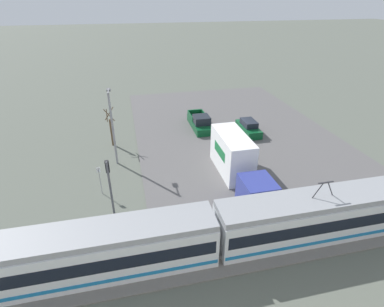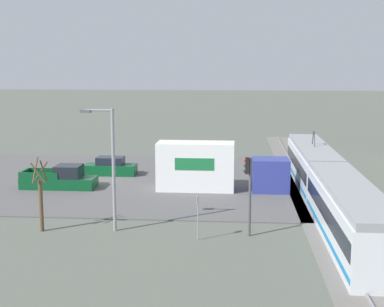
% 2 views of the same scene
% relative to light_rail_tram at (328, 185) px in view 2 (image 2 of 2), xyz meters
% --- Properties ---
extents(ground_plane, '(320.00, 320.00, 0.00)m').
position_rel_light_rail_tram_xyz_m(ground_plane, '(-7.71, -17.64, -1.62)').
color(ground_plane, '#565B51').
extents(road_surface, '(23.38, 36.69, 0.08)m').
position_rel_light_rail_tram_xyz_m(road_surface, '(-7.71, -17.64, -1.58)').
color(road_surface, '#565454').
rests_on(road_surface, ground).
extents(rail_bed, '(55.97, 4.40, 0.22)m').
position_rel_light_rail_tram_xyz_m(rail_bed, '(-7.71, 0.00, -1.57)').
color(rail_bed, slate).
rests_on(rail_bed, ground).
extents(light_rail_tram, '(28.82, 2.79, 4.31)m').
position_rel_light_rail_tram_xyz_m(light_rail_tram, '(0.00, 0.00, 0.00)').
color(light_rail_tram, silver).
rests_on(light_rail_tram, ground).
extents(box_truck, '(2.46, 10.17, 3.72)m').
position_rel_light_rail_tram_xyz_m(box_truck, '(-4.43, -7.98, 0.18)').
color(box_truck, navy).
rests_on(box_truck, ground).
extents(pickup_truck, '(2.07, 5.83, 1.84)m').
position_rel_light_rail_tram_xyz_m(pickup_truck, '(-4.09, -20.09, -0.85)').
color(pickup_truck, '#0C4723').
rests_on(pickup_truck, ground).
extents(sedan_car_0, '(1.73, 4.53, 1.60)m').
position_rel_light_rail_tram_xyz_m(sedan_car_0, '(-9.44, -17.32, -0.88)').
color(sedan_car_0, '#0C4723').
rests_on(sedan_car_0, ground).
extents(traffic_light_pole, '(0.28, 0.47, 4.59)m').
position_rel_light_rail_tram_xyz_m(traffic_light_pole, '(6.51, -5.53, 1.39)').
color(traffic_light_pole, '#47474C').
rests_on(traffic_light_pole, ground).
extents(street_tree, '(1.04, 0.87, 4.39)m').
position_rel_light_rail_tram_xyz_m(street_tree, '(6.62, -17.67, 0.38)').
color(street_tree, brown).
rests_on(street_tree, ground).
extents(street_lamp_near_crossing, '(0.36, 1.95, 7.28)m').
position_rel_light_rail_tram_xyz_m(street_lamp_near_crossing, '(6.20, -13.60, 2.63)').
color(street_lamp_near_crossing, gray).
rests_on(street_lamp_near_crossing, ground).
extents(no_parking_sign, '(0.32, 0.08, 2.57)m').
position_rel_light_rail_tram_xyz_m(no_parking_sign, '(7.50, -8.37, -0.07)').
color(no_parking_sign, gray).
rests_on(no_parking_sign, ground).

